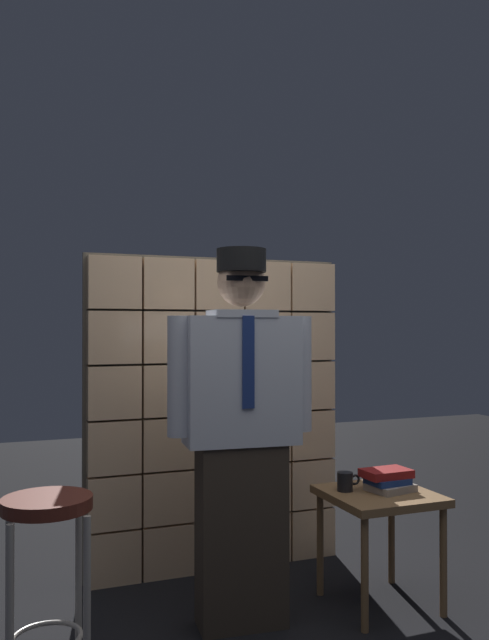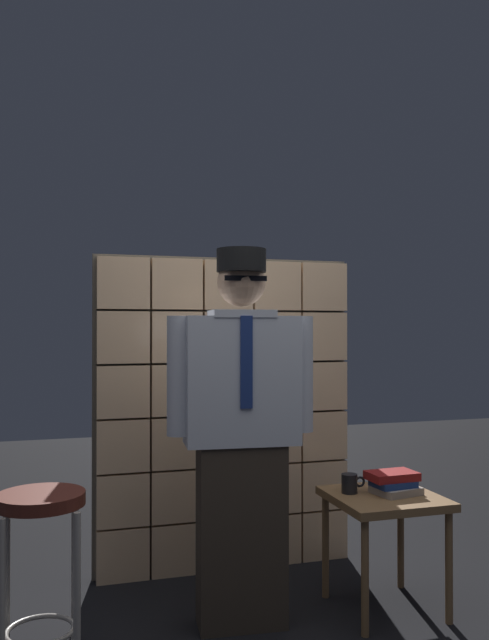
% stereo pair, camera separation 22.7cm
% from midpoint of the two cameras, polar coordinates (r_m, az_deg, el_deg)
% --- Properties ---
extents(glass_block_wall, '(1.53, 0.10, 1.83)m').
position_cam_midpoint_polar(glass_block_wall, '(3.77, 0.16, -8.37)').
color(glass_block_wall, '#E0B78C').
rests_on(glass_block_wall, ground).
extents(standing_person, '(0.71, 0.32, 1.77)m').
position_cam_midpoint_polar(standing_person, '(3.06, 1.87, -9.63)').
color(standing_person, '#382D23').
rests_on(standing_person, ground).
extents(bar_stool, '(0.34, 0.34, 0.76)m').
position_cam_midpoint_polar(bar_stool, '(2.71, -15.31, -18.61)').
color(bar_stool, '#592319').
rests_on(bar_stool, ground).
extents(side_table, '(0.52, 0.52, 0.57)m').
position_cam_midpoint_polar(side_table, '(3.41, 14.29, -16.10)').
color(side_table, brown).
rests_on(side_table, ground).
extents(book_stack, '(0.26, 0.21, 0.11)m').
position_cam_midpoint_polar(book_stack, '(3.41, 15.06, -13.82)').
color(book_stack, gray).
rests_on(book_stack, side_table).
extents(coffee_mug, '(0.13, 0.08, 0.09)m').
position_cam_midpoint_polar(coffee_mug, '(3.37, 11.35, -14.09)').
color(coffee_mug, black).
rests_on(coffee_mug, side_table).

